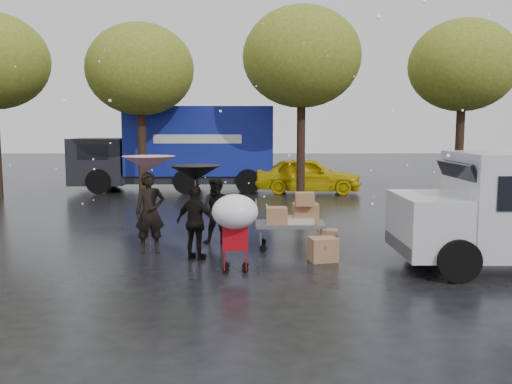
{
  "coord_description": "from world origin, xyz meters",
  "views": [
    {
      "loc": [
        0.74,
        -10.49,
        2.67
      ],
      "look_at": [
        0.78,
        1.0,
        1.29
      ],
      "focal_mm": 38.0,
      "sensor_mm": 36.0,
      "label": 1
    }
  ],
  "objects_px": {
    "yellow_taxi": "(308,175)",
    "blue_truck": "(181,149)",
    "person_black": "(196,223)",
    "vendor_cart": "(294,216)",
    "shopping_cart": "(235,216)",
    "person_pink": "(150,212)"
  },
  "relations": [
    {
      "from": "yellow_taxi",
      "to": "blue_truck",
      "type": "bearing_deg",
      "value": 86.83
    },
    {
      "from": "person_black",
      "to": "vendor_cart",
      "type": "xyz_separation_m",
      "value": [
        2.05,
        0.94,
        -0.03
      ]
    },
    {
      "from": "shopping_cart",
      "to": "blue_truck",
      "type": "height_order",
      "value": "blue_truck"
    },
    {
      "from": "yellow_taxi",
      "to": "shopping_cart",
      "type": "bearing_deg",
      "value": 174.22
    },
    {
      "from": "shopping_cart",
      "to": "blue_truck",
      "type": "xyz_separation_m",
      "value": [
        -2.74,
        13.08,
        0.69
      ]
    },
    {
      "from": "person_pink",
      "to": "person_black",
      "type": "relative_size",
      "value": 1.14
    },
    {
      "from": "person_pink",
      "to": "vendor_cart",
      "type": "bearing_deg",
      "value": -11.42
    },
    {
      "from": "vendor_cart",
      "to": "blue_truck",
      "type": "xyz_separation_m",
      "value": [
        -3.96,
        11.09,
        1.03
      ]
    },
    {
      "from": "shopping_cart",
      "to": "person_black",
      "type": "bearing_deg",
      "value": 128.12
    },
    {
      "from": "person_pink",
      "to": "person_black",
      "type": "height_order",
      "value": "person_pink"
    },
    {
      "from": "person_pink",
      "to": "blue_truck",
      "type": "distance_m",
      "value": 11.46
    },
    {
      "from": "vendor_cart",
      "to": "yellow_taxi",
      "type": "bearing_deg",
      "value": 82.65
    },
    {
      "from": "shopping_cart",
      "to": "yellow_taxi",
      "type": "height_order",
      "value": "shopping_cart"
    },
    {
      "from": "person_black",
      "to": "vendor_cart",
      "type": "relative_size",
      "value": 0.99
    },
    {
      "from": "vendor_cart",
      "to": "yellow_taxi",
      "type": "distance_m",
      "value": 10.32
    },
    {
      "from": "yellow_taxi",
      "to": "person_black",
      "type": "bearing_deg",
      "value": 169.17
    },
    {
      "from": "shopping_cart",
      "to": "yellow_taxi",
      "type": "bearing_deg",
      "value": 78.27
    },
    {
      "from": "person_black",
      "to": "shopping_cart",
      "type": "distance_m",
      "value": 1.38
    },
    {
      "from": "blue_truck",
      "to": "shopping_cart",
      "type": "bearing_deg",
      "value": -78.17
    },
    {
      "from": "shopping_cart",
      "to": "blue_truck",
      "type": "distance_m",
      "value": 13.38
    },
    {
      "from": "vendor_cart",
      "to": "shopping_cart",
      "type": "xyz_separation_m",
      "value": [
        -1.22,
        -2.0,
        0.34
      ]
    },
    {
      "from": "shopping_cart",
      "to": "blue_truck",
      "type": "relative_size",
      "value": 0.18
    }
  ]
}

